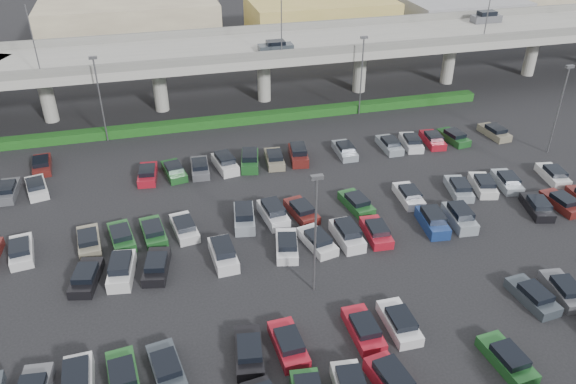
{
  "coord_description": "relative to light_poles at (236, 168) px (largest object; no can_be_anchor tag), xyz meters",
  "views": [
    {
      "loc": [
        -10.55,
        -40.25,
        29.24
      ],
      "look_at": [
        1.0,
        3.73,
        2.0
      ],
      "focal_mm": 35.0,
      "sensor_mm": 36.0,
      "label": 1
    }
  ],
  "objects": [
    {
      "name": "overpass",
      "position": [
        3.95,
        29.99,
        0.73
      ],
      "size": [
        150.0,
        13.0,
        15.8
      ],
      "color": "gray",
      "rests_on": "ground"
    },
    {
      "name": "distant_buildings",
      "position": [
        16.5,
        59.81,
        -2.49
      ],
      "size": [
        138.0,
        24.0,
        9.0
      ],
      "color": "gray",
      "rests_on": "ground"
    },
    {
      "name": "light_poles",
      "position": [
        0.0,
        0.0,
        0.0
      ],
      "size": [
        66.9,
        48.38,
        10.3
      ],
      "color": "#4F4F54",
      "rests_on": "ground"
    },
    {
      "name": "hedge",
      "position": [
        4.13,
        23.0,
        -5.69
      ],
      "size": [
        66.0,
        1.6,
        1.1
      ],
      "primitive_type": "cube",
      "color": "#123910",
      "rests_on": "ground"
    },
    {
      "name": "parked_cars",
      "position": [
        2.76,
        -5.86,
        -5.63
      ],
      "size": [
        62.88,
        41.6,
        1.67
      ],
      "color": "#1C5021",
      "rests_on": "ground"
    },
    {
      "name": "ground",
      "position": [
        4.13,
        -2.0,
        -6.24
      ],
      "size": [
        280.0,
        280.0,
        0.0
      ],
      "primitive_type": "plane",
      "color": "black"
    }
  ]
}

